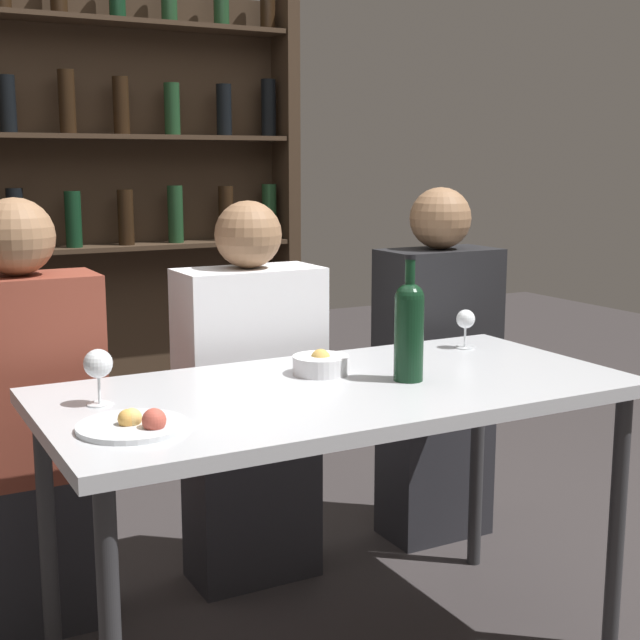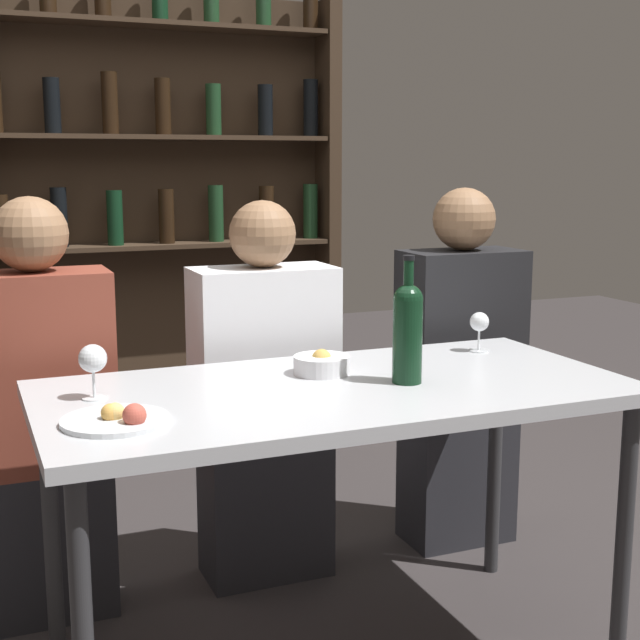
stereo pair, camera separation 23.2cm
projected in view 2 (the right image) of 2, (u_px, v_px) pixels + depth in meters
The scene contains 10 objects.
dining_table at pixel (336, 411), 2.26m from camera, with size 1.49×0.72×0.76m.
wine_rack_wall at pixel (163, 203), 3.93m from camera, with size 1.60×0.21×2.15m.
wine_bottle at pixel (408, 328), 2.25m from camera, with size 0.08×0.08×0.33m.
wine_glass_0 at pixel (93, 360), 2.10m from camera, with size 0.07×0.07×0.13m.
wine_glass_1 at pixel (479, 324), 2.63m from camera, with size 0.06×0.06×0.12m.
food_plate_0 at pixel (117, 418), 1.92m from camera, with size 0.23×0.23×0.05m.
snack_bowl at pixel (322, 364), 2.36m from camera, with size 0.15×0.15×0.07m.
seated_person_left at pixel (41, 424), 2.54m from camera, with size 0.41×0.22×1.22m.
seated_person_center at pixel (264, 405), 2.80m from camera, with size 0.44×0.22×1.20m.
seated_person_right at pixel (460, 378), 3.06m from camera, with size 0.41×0.22×1.23m.
Camera 2 is at (-0.87, -2.00, 1.32)m, focal length 50.00 mm.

